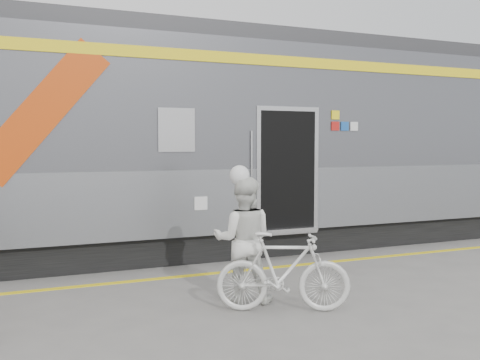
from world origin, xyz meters
TOP-DOWN VIEW (x-y plane):
  - ground at (0.00, 0.00)m, footprint 90.00×90.00m
  - train at (-0.20, 4.19)m, footprint 24.00×3.17m
  - safety_strip at (0.00, 2.15)m, footprint 24.00×0.12m
  - woman at (0.34, 0.68)m, footprint 0.96×0.87m
  - bicycle_right at (0.64, 0.13)m, footprint 1.67×1.05m
  - helmet_woman at (0.34, 0.68)m, footprint 0.26×0.26m

SIDE VIEW (x-z plane):
  - ground at x=0.00m, z-range 0.00..0.00m
  - safety_strip at x=0.00m, z-range 0.00..0.01m
  - bicycle_right at x=0.64m, z-range 0.00..0.97m
  - woman at x=0.34m, z-range 0.00..1.61m
  - helmet_woman at x=0.34m, z-range 1.61..1.87m
  - train at x=-0.20m, z-range 0.00..4.10m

